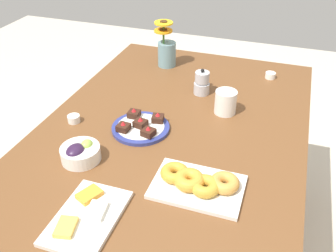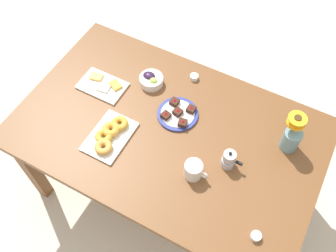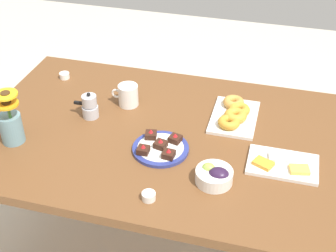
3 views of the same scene
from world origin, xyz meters
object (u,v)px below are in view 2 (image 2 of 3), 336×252
Objects in this scene: jam_cup_berry at (194,77)px; dining_table at (168,139)px; croissant_platter at (110,135)px; grape_bowl at (151,80)px; cheese_platter at (103,85)px; jam_cup_honey at (256,236)px; dessert_plate at (178,114)px; flower_vase at (291,137)px; moka_pot at (229,160)px; coffee_mug at (194,170)px.

dining_table is at bearing -84.81° from jam_cup_berry.
croissant_platter is at bearing -143.53° from dining_table.
grape_bowl is 0.48× the size of croissant_platter.
cheese_platter is 5.42× the size of jam_cup_honey.
dessert_plate is (0.47, 0.03, 0.00)m from cheese_platter.
flower_vase reaches higher than moka_pot.
coffee_mug is at bearing -64.34° from jam_cup_berry.
jam_cup_honey is (0.61, -0.31, 0.10)m from dining_table.
coffee_mug is 0.61m from jam_cup_berry.
jam_cup_berry is 0.64m from flower_vase.
dining_table is 11.89× the size of grape_bowl.
cheese_platter is 1.18× the size of dessert_plate.
coffee_mug reaches higher than grape_bowl.
moka_pot is (0.39, -0.42, 0.03)m from jam_cup_berry.
grape_bowl is 2.80× the size of jam_cup_berry.
cheese_platter is (-0.23, -0.15, -0.02)m from grape_bowl.
dining_table is 13.05× the size of coffee_mug.
croissant_platter is 0.86m from jam_cup_honey.
jam_cup_honey is 0.37m from moka_pot.
croissant_platter is 1.27× the size of dessert_plate.
jam_cup_berry is 0.22× the size of dessert_plate.
grape_bowl reaches higher than cheese_platter.
coffee_mug is 0.61m from grape_bowl.
coffee_mug is 1.03× the size of moka_pot.
coffee_mug is at bearing 1.43° from croissant_platter.
croissant_platter is at bearing -50.26° from cheese_platter.
dining_table is at bearing -92.22° from dessert_plate.
moka_pot is (-0.25, 0.27, 0.03)m from jam_cup_honey.
croissant_platter is 5.85× the size of jam_cup_honey.
jam_cup_honey is at bearing -20.68° from coffee_mug.
dessert_plate is 1.86× the size of moka_pot.
coffee_mug reaches higher than dessert_plate.
flower_vase reaches higher than dining_table.
dessert_plate is (-0.60, 0.42, -0.00)m from jam_cup_honey.
coffee_mug reaches higher than croissant_platter.
grape_bowl is 2.80× the size of jam_cup_honey.
jam_cup_berry is at bearing 98.18° from dessert_plate.
moka_pot is at bearing -24.68° from grape_bowl.
moka_pot reaches higher than jam_cup_honey.
dessert_plate is at bearing -81.82° from jam_cup_berry.
dining_table is 0.31m from coffee_mug.
dessert_plate reaches higher than jam_cup_berry.
coffee_mug is 0.52× the size of flower_vase.
coffee_mug reaches higher than jam_cup_berry.
flower_vase is at bearing 46.78° from coffee_mug.
jam_cup_berry is (0.21, 0.56, -0.01)m from croissant_platter.
flower_vase is (1.04, 0.12, 0.07)m from cheese_platter.
moka_pot reaches higher than dessert_plate.
coffee_mug is at bearing -20.05° from cheese_platter.
cheese_platter is at bearing -176.85° from dessert_plate.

